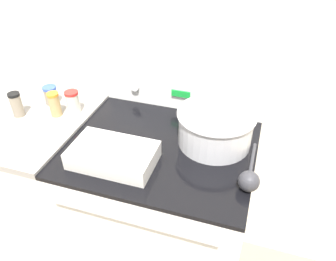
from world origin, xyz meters
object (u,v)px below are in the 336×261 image
(mixing_bowl, at_px, (215,126))
(spice_jar_blue_cap, at_px, (51,95))
(spice_jar_orange_cap, at_px, (55,104))
(spice_jar_red_cap, at_px, (73,102))
(ladle, at_px, (249,179))
(spice_jar_black_cap, at_px, (17,104))
(casserole_dish, at_px, (113,154))

(mixing_bowl, xyz_separation_m, spice_jar_blue_cap, (-0.81, 0.05, -0.03))
(spice_jar_orange_cap, bearing_deg, spice_jar_red_cap, 33.30)
(ladle, distance_m, spice_jar_red_cap, 0.86)
(ladle, xyz_separation_m, spice_jar_blue_cap, (-0.98, 0.27, 0.02))
(spice_jar_orange_cap, relative_size, spice_jar_black_cap, 0.99)
(spice_jar_red_cap, bearing_deg, spice_jar_blue_cap, 164.25)
(mixing_bowl, distance_m, casserole_dish, 0.42)
(ladle, bearing_deg, casserole_dish, -177.09)
(mixing_bowl, xyz_separation_m, spice_jar_black_cap, (-0.90, -0.09, -0.01))
(mixing_bowl, distance_m, spice_jar_red_cap, 0.67)
(spice_jar_red_cap, distance_m, spice_jar_black_cap, 0.25)
(casserole_dish, relative_size, spice_jar_blue_cap, 3.62)
(mixing_bowl, height_order, casserole_dish, mixing_bowl)
(casserole_dish, xyz_separation_m, spice_jar_orange_cap, (-0.39, 0.21, 0.03))
(casserole_dish, relative_size, spice_jar_orange_cap, 2.82)
(mixing_bowl, height_order, spice_jar_red_cap, mixing_bowl)
(spice_jar_orange_cap, bearing_deg, spice_jar_blue_cap, 133.34)
(casserole_dish, xyz_separation_m, spice_jar_black_cap, (-0.55, 0.15, 0.03))
(casserole_dish, relative_size, spice_jar_black_cap, 2.78)
(mixing_bowl, relative_size, spice_jar_black_cap, 2.74)
(spice_jar_red_cap, relative_size, spice_jar_orange_cap, 0.96)
(casserole_dish, xyz_separation_m, ladle, (0.51, 0.03, -0.00))
(mixing_bowl, bearing_deg, spice_jar_orange_cap, -177.36)
(spice_jar_orange_cap, bearing_deg, mixing_bowl, 2.64)
(spice_jar_red_cap, bearing_deg, mixing_bowl, -0.90)
(mixing_bowl, xyz_separation_m, spice_jar_red_cap, (-0.67, 0.01, -0.01))
(spice_jar_red_cap, height_order, spice_jar_orange_cap, spice_jar_orange_cap)
(ladle, height_order, spice_jar_orange_cap, spice_jar_orange_cap)
(mixing_bowl, relative_size, spice_jar_orange_cap, 2.77)
(spice_jar_orange_cap, height_order, spice_jar_black_cap, spice_jar_black_cap)
(spice_jar_red_cap, distance_m, spice_jar_orange_cap, 0.08)
(mixing_bowl, relative_size, spice_jar_red_cap, 2.89)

